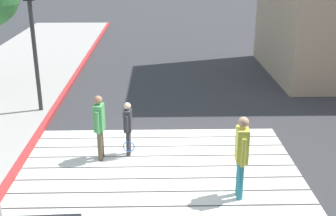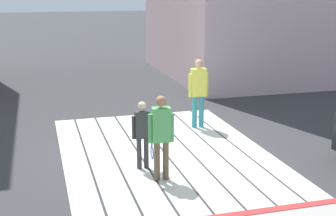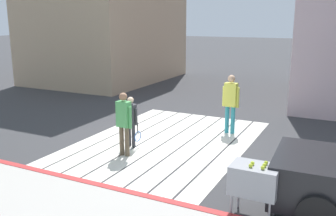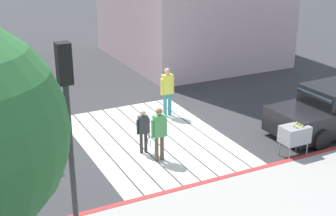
# 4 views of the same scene
# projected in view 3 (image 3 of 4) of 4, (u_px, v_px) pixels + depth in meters

# --- Properties ---
(ground_plane) EXTENTS (120.00, 120.00, 0.00)m
(ground_plane) POSITION_uv_depth(u_px,v_px,m) (166.00, 142.00, 10.39)
(ground_plane) COLOR #38383A
(crosswalk_stripes) EXTENTS (6.40, 4.35, 0.01)m
(crosswalk_stripes) POSITION_uv_depth(u_px,v_px,m) (166.00, 142.00, 10.39)
(crosswalk_stripes) COLOR silver
(crosswalk_stripes) RESTS_ON ground
(curb_painted) EXTENTS (0.16, 40.00, 0.13)m
(curb_painted) POSITION_uv_depth(u_px,v_px,m) (93.00, 186.00, 7.55)
(curb_painted) COLOR #BC3333
(curb_painted) RESTS_ON ground
(tennis_ball_cart) EXTENTS (0.56, 0.80, 1.02)m
(tennis_ball_cart) POSITION_uv_depth(u_px,v_px,m) (255.00, 180.00, 6.33)
(tennis_ball_cart) COLOR #99999E
(tennis_ball_cart) RESTS_ON ground
(pedestrian_adult_lead) EXTENTS (0.23, 0.47, 1.61)m
(pedestrian_adult_lead) POSITION_uv_depth(u_px,v_px,m) (124.00, 120.00, 9.16)
(pedestrian_adult_lead) COLOR brown
(pedestrian_adult_lead) RESTS_ON ground
(pedestrian_adult_trailing) EXTENTS (0.24, 0.51, 1.76)m
(pedestrian_adult_trailing) POSITION_uv_depth(u_px,v_px,m) (231.00, 100.00, 11.00)
(pedestrian_adult_trailing) COLOR teal
(pedestrian_adult_trailing) RESTS_ON ground
(pedestrian_child_with_racket) EXTENTS (0.29, 0.42, 1.37)m
(pedestrian_child_with_racket) POSITION_uv_depth(u_px,v_px,m) (131.00, 119.00, 9.86)
(pedestrian_child_with_racket) COLOR #333338
(pedestrian_child_with_racket) RESTS_ON ground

